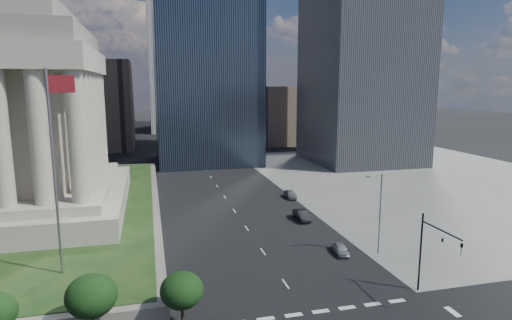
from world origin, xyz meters
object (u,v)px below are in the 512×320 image
object	(u,v)px
flagpole	(55,162)
parked_sedan_mid	(302,215)
traffic_signal_ne	(433,247)
parked_sedan_far	(290,194)
parked_sedan_near	(341,249)
street_lamp_north	(379,209)

from	to	relation	value
flagpole	parked_sedan_mid	xyz separation A→B (m)	(30.83, 15.74, -12.35)
traffic_signal_ne	parked_sedan_far	world-z (taller)	traffic_signal_ne
flagpole	parked_sedan_near	world-z (taller)	flagpole
flagpole	street_lamp_north	bearing A→B (deg)	1.63
flagpole	parked_sedan_mid	distance (m)	36.75
parked_sedan_far	flagpole	bearing A→B (deg)	-135.64
street_lamp_north	parked_sedan_mid	size ratio (longest dim) A/B	2.17
traffic_signal_ne	parked_sedan_far	xyz separation A→B (m)	(-1.00, 38.80, -4.52)
traffic_signal_ne	street_lamp_north	world-z (taller)	street_lamp_north
traffic_signal_ne	parked_sedan_near	distance (m)	13.64
flagpole	parked_sedan_near	bearing A→B (deg)	3.79
flagpole	parked_sedan_far	world-z (taller)	flagpole
flagpole	parked_sedan_near	size ratio (longest dim) A/B	5.30
traffic_signal_ne	street_lamp_north	size ratio (longest dim) A/B	0.80
flagpole	street_lamp_north	size ratio (longest dim) A/B	2.00
street_lamp_north	parked_sedan_near	bearing A→B (deg)	166.43
parked_sedan_mid	parked_sedan_far	xyz separation A→B (m)	(2.50, 12.75, -0.03)
parked_sedan_near	parked_sedan_far	distance (m)	26.57
flagpole	parked_sedan_far	size ratio (longest dim) A/B	4.68
parked_sedan_near	parked_sedan_far	size ratio (longest dim) A/B	0.88
street_lamp_north	parked_sedan_far	bearing A→B (deg)	93.80
parked_sedan_far	parked_sedan_mid	bearing A→B (deg)	-97.26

